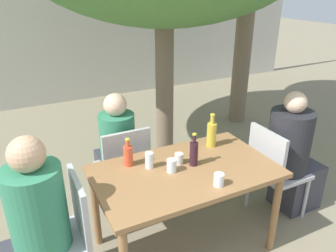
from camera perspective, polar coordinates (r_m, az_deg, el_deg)
ground_plane at (r=3.04m, az=2.70°, el=-19.95°), size 30.00×30.00×0.00m
cafe_building_wall at (r=6.31m, az=-17.16°, el=16.53°), size 10.00×0.08×2.80m
dining_table_front at (r=2.61m, az=2.99°, el=-9.21°), size 1.41×0.84×0.76m
patio_chair_0 at (r=2.47m, az=-17.41°, el=-17.11°), size 0.44×0.44×0.92m
patio_chair_1 at (r=3.20m, az=17.88°, el=-6.91°), size 0.44×0.44×0.92m
patio_chair_2 at (r=3.10m, az=-7.66°, el=-6.86°), size 0.44×0.44×0.92m
person_seated_0 at (r=2.43m, az=-23.07°, el=-17.12°), size 0.59×0.37×1.28m
person_seated_1 at (r=3.33m, az=20.83°, el=-5.30°), size 0.59×0.39×1.24m
person_seated_2 at (r=3.30m, az=-9.06°, el=-4.86°), size 0.33×0.57×1.19m
soda_bottle_0 at (r=2.59m, az=-6.94°, el=-5.04°), size 0.08×0.08×0.23m
oil_cruet_1 at (r=2.88m, az=7.59°, el=-1.37°), size 0.08×0.08×0.30m
wine_bottle_2 at (r=2.58m, az=4.51°, el=-4.70°), size 0.07×0.07×0.28m
drinking_glass_0 at (r=2.38m, az=8.84°, el=-9.21°), size 0.08×0.08×0.09m
drinking_glass_1 at (r=2.62m, az=1.92°, el=-5.67°), size 0.07×0.07×0.09m
drinking_glass_2 at (r=2.56m, az=-3.28°, el=-5.96°), size 0.07×0.07×0.13m
drinking_glass_3 at (r=2.51m, az=0.64°, el=-6.90°), size 0.08×0.08×0.10m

